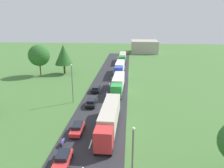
% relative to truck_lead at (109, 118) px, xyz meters
% --- Properties ---
extents(road, '(10.00, 140.00, 0.06)m').
position_rel_truck_lead_xyz_m(road, '(-2.29, 9.59, -2.18)').
color(road, '#2B2B30').
rests_on(road, ground).
extents(lane_marking_centre, '(0.16, 124.17, 0.01)m').
position_rel_truck_lead_xyz_m(lane_marking_centre, '(-2.29, 6.63, -2.14)').
color(lane_marking_centre, white).
rests_on(lane_marking_centre, road).
extents(truck_lead, '(2.81, 14.56, 3.74)m').
position_rel_truck_lead_xyz_m(truck_lead, '(0.00, 0.00, 0.00)').
color(truck_lead, red).
rests_on(truck_lead, road).
extents(truck_second, '(2.75, 12.91, 3.56)m').
position_rel_truck_lead_xyz_m(truck_second, '(0.33, 19.79, -0.11)').
color(truck_second, green).
rests_on(truck_second, road).
extents(truck_third, '(2.74, 12.74, 3.75)m').
position_rel_truck_lead_xyz_m(truck_third, '(-0.09, 36.34, 0.00)').
color(truck_third, blue).
rests_on(truck_third, road).
extents(truck_fourth, '(2.55, 13.06, 3.58)m').
position_rel_truck_lead_xyz_m(truck_fourth, '(0.15, 56.19, -0.07)').
color(truck_fourth, green).
rests_on(truck_fourth, road).
extents(car_lead, '(1.92, 4.17, 1.42)m').
position_rel_truck_lead_xyz_m(car_lead, '(-4.90, -9.09, -1.40)').
color(car_lead, red).
rests_on(car_lead, road).
extents(car_second, '(1.83, 4.44, 1.44)m').
position_rel_truck_lead_xyz_m(car_second, '(-4.91, -1.31, -1.39)').
color(car_second, red).
rests_on(car_second, road).
extents(car_third, '(2.01, 4.10, 1.35)m').
position_rel_truck_lead_xyz_m(car_third, '(-4.67, 9.76, -1.43)').
color(car_third, black).
rests_on(car_third, road).
extents(car_fourth, '(1.94, 4.44, 1.37)m').
position_rel_truck_lead_xyz_m(car_fourth, '(-5.07, 19.00, -1.42)').
color(car_fourth, black).
rests_on(car_fourth, road).
extents(motorcycle_courier, '(0.28, 1.94, 0.91)m').
position_rel_truck_lead_xyz_m(motorcycle_courier, '(-6.16, -4.95, -1.67)').
color(motorcycle_courier, black).
rests_on(motorcycle_courier, road).
extents(lamppost_lead, '(0.36, 0.36, 7.39)m').
position_rel_truck_lead_xyz_m(lamppost_lead, '(3.58, -12.68, 1.95)').
color(lamppost_lead, slate).
rests_on(lamppost_lead, ground).
extents(lamppost_second, '(0.36, 0.36, 8.34)m').
position_rel_truck_lead_xyz_m(lamppost_second, '(-8.85, 11.52, 2.44)').
color(lamppost_second, slate).
rests_on(lamppost_second, ground).
extents(tree_birch, '(5.71, 5.71, 9.36)m').
position_rel_truck_lead_xyz_m(tree_birch, '(-17.89, 36.00, 3.99)').
color(tree_birch, '#513823').
rests_on(tree_birch, ground).
extents(tree_elm, '(6.55, 6.55, 9.63)m').
position_rel_truck_lead_xyz_m(tree_elm, '(-24.83, 33.46, 4.14)').
color(tree_elm, '#513823').
rests_on(tree_elm, ground).
extents(distant_building, '(13.41, 13.37, 6.09)m').
position_rel_truck_lead_xyz_m(distant_building, '(10.37, 84.58, 0.84)').
color(distant_building, '#B2A899').
rests_on(distant_building, ground).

